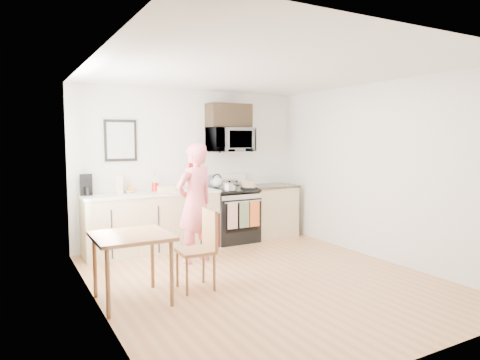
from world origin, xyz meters
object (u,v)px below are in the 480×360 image
range (233,216)px  cake (249,185)px  microwave (230,140)px  person (195,203)px  dining_table (132,242)px  chair (206,237)px

range → cake: 0.61m
cake → microwave: bearing=143.2°
person → dining_table: bearing=24.7°
microwave → range: bearing=-89.9°
microwave → cake: (0.27, -0.20, -0.79)m
dining_table → cake: cake is taller
range → chair: (-1.39, -1.91, 0.17)m
range → person: bearing=-141.5°
dining_table → chair: 0.89m
range → dining_table: bearing=-139.6°
dining_table → chair: size_ratio=0.85×
range → cake: range is taller
person → microwave: bearing=-155.5°
range → microwave: 1.33m
range → microwave: bearing=90.1°
person → chair: (-0.31, -1.05, -0.25)m
dining_table → microwave: bearing=41.9°
person → cake: size_ratio=5.78×
person → cake: bearing=-167.7°
microwave → cake: 0.86m
dining_table → cake: size_ratio=2.69×
person → chair: 1.13m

